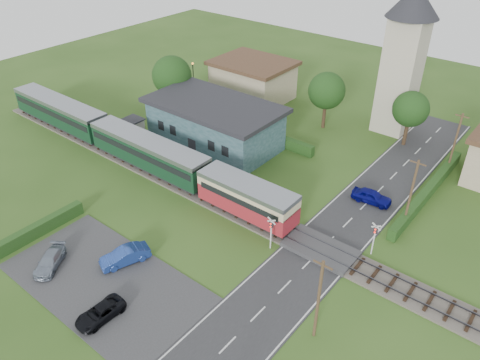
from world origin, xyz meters
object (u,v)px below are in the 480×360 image
Objects in this scene: equipment_hut at (133,129)px; pedestrian_near at (220,170)px; car_on_road at (372,196)px; church_tower at (405,50)px; crossing_signal_far at (375,235)px; station_building at (215,123)px; car_park_dark at (100,313)px; train at (129,143)px; house_west at (253,80)px; car_park_silver at (50,261)px; car_park_blue at (125,256)px; crossing_signal_near at (271,229)px; pedestrian_far at (149,138)px.

equipment_hut reaches higher than pedestrian_near.
church_tower is at bearing 10.36° from car_on_road.
crossing_signal_far is 0.84× the size of car_on_road.
crossing_signal_far is (23.60, -6.60, -0.55)m from station_building.
pedestrian_near is at bearing 107.44° from car_park_dark.
equipment_hut is 9.92m from station_building.
train reaches higher than crossing_signal_far.
house_west is 42.77m from car_park_dark.
pedestrian_near is at bearing 15.96° from train.
pedestrian_near is at bearing 106.84° from car_on_road.
house_west is at bearing -171.47° from church_tower.
church_tower is 10.22× the size of pedestrian_near.
train is 11.14× the size of car_park_silver.
equipment_hut is at bearing -135.25° from church_tower.
equipment_hut is 0.16× the size of station_building.
car_park_blue is at bearing -68.62° from station_building.
crossing_signal_near is 12.52m from car_on_road.
car_park_silver is at bearing -61.87° from train.
station_building is at bearing 64.86° from car_park_silver.
house_west is 2.87× the size of car_park_dark.
pedestrian_near is (13.88, -0.13, -0.44)m from equipment_hut.
car_park_dark is 2.35× the size of pedestrian_far.
house_west is 2.60× the size of car_park_blue.
pedestrian_near is at bearing 177.82° from crossing_signal_far.
church_tower is at bearing -25.63° from pedestrian_far.
pedestrian_far is at bearing 9.16° from pedestrian_near.
pedestrian_far is at bearing 178.06° from crossing_signal_far.
train is 23.11m from car_park_dark.
equipment_hut reaches higher than car_park_dark.
station_building is at bearing -34.50° from pedestrian_near.
car_park_silver is at bearing 93.63° from pedestrian_near.
car_park_blue is at bearing 125.02° from car_park_dark.
church_tower is 43.74m from car_park_dark.
car_park_silver is (8.55, -38.70, -2.15)m from house_west.
church_tower is 26.24m from pedestrian_near.
pedestrian_near is (-14.33, -6.37, 0.59)m from car_on_road.
pedestrian_far is (-16.78, 19.88, 0.65)m from car_park_dark.
car_on_road is (5.21, -16.57, -9.51)m from church_tower.
train reaches higher than car_park_dark.
crossing_signal_far reaches higher than car_park_silver.
train is at bearing 173.53° from crossing_signal_near.
pedestrian_near is at bearing -111.68° from church_tower.
station_building is 4.88× the size of crossing_signal_near.
equipment_hut is 0.68× the size of car_park_dark.
train is 11.19m from pedestrian_near.
crossing_signal_far is at bearing 33.69° from crossing_signal_near.
house_west is at bearing -50.65° from pedestrian_near.
train is 17.31m from car_park_blue.
crossing_signal_near is at bearing 155.03° from car_on_road.
station_building is 14.87m from house_west.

